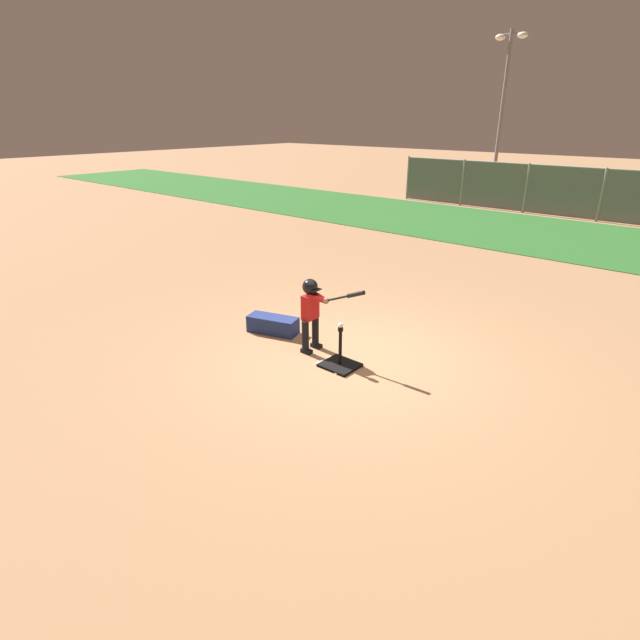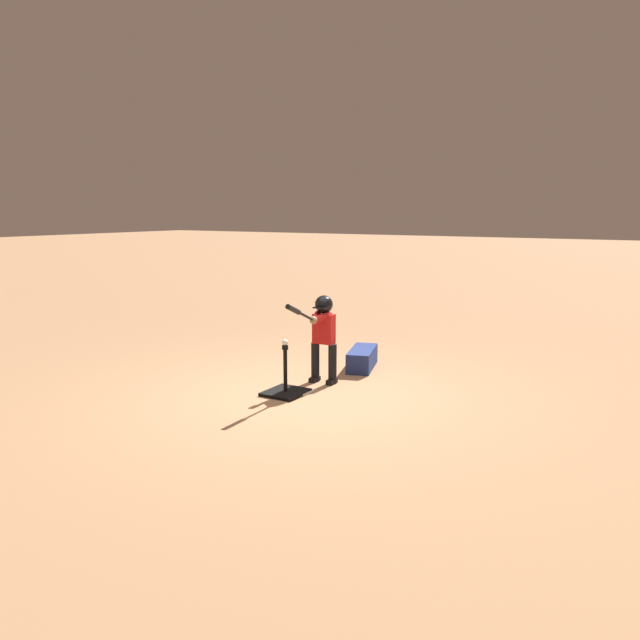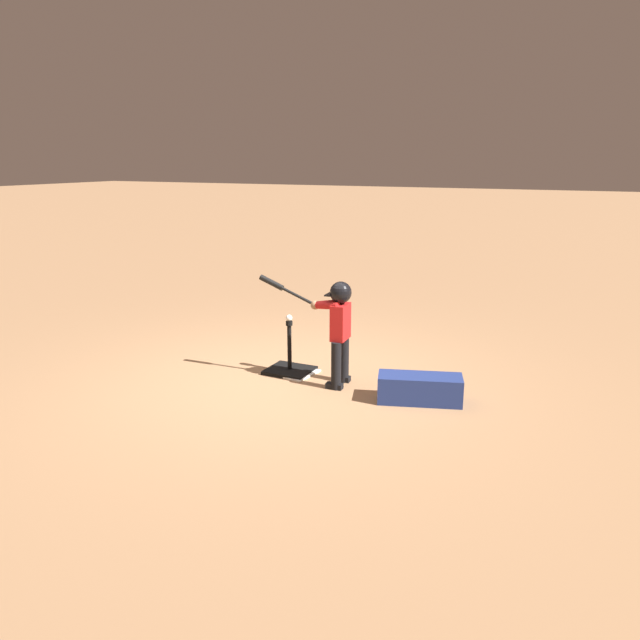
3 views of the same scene
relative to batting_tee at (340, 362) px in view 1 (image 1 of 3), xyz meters
name	(u,v)px [view 1 (image 1 of 3)]	position (x,y,z in m)	size (l,w,h in m)	color
ground_plane	(350,358)	(-0.06, 0.31, -0.07)	(90.00, 90.00, 0.00)	#99704C
grass_outfield_strip	(566,237)	(-0.06, 10.81, -0.06)	(56.00, 5.79, 0.02)	#286026
backstop_fence	(602,193)	(-0.06, 14.13, 0.87)	(15.23, 0.08, 1.77)	#9E9EA3
home_plate	(337,364)	(-0.07, 0.01, -0.06)	(0.44, 0.44, 0.02)	white
batting_tee	(340,362)	(0.00, 0.00, 0.00)	(0.51, 0.46, 0.61)	black
batter_child	(312,306)	(-0.65, 0.14, 0.66)	(1.06, 0.36, 1.16)	black
baseball	(341,325)	(0.00, 0.00, 0.58)	(0.07, 0.07, 0.07)	white
bleachers_center	(463,189)	(-5.77, 15.65, 0.37)	(3.72, 1.84, 0.91)	gray
bleachers_far_right	(601,199)	(-0.48, 16.17, 0.41)	(3.76, 1.83, 0.98)	gray
equipment_bag	(273,325)	(-1.61, 0.22, 0.07)	(0.84, 0.32, 0.28)	navy
field_light_pole	(506,82)	(-8.14, 24.54, 5.00)	(1.76, 0.44, 7.63)	slate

